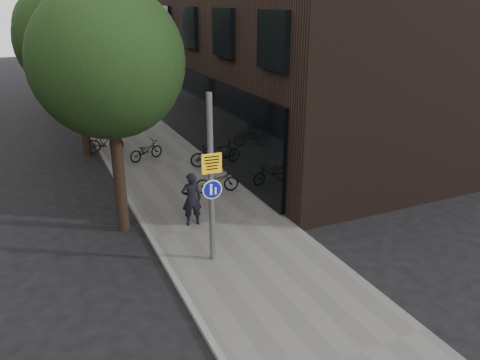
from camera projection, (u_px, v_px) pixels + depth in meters
ground at (259, 282)px, 12.29m from camera, size 120.00×120.00×0.00m
sidewalk at (163, 165)px, 20.85m from camera, size 4.50×60.00×0.12m
curb_edge at (112, 172)px, 19.98m from camera, size 0.15×60.00×0.13m
street_tree_near at (110, 68)px, 13.41m from camera, size 4.40×4.40×7.50m
street_tree_mid at (76, 44)px, 20.63m from camera, size 5.00×5.00×7.80m
street_tree_far at (59, 32)px, 28.27m from camera, size 5.00×5.00×7.80m
signpost at (211, 180)px, 12.32m from camera, size 0.54×0.16×4.68m
pedestrian at (192, 199)px, 14.86m from camera, size 0.69×0.50×1.77m
parked_bike_facade_near at (217, 181)px, 17.58m from camera, size 1.75×0.85×0.88m
parked_bike_facade_far at (210, 155)px, 20.25m from camera, size 1.78×0.86×1.03m
parked_bike_curb_near at (146, 151)px, 21.14m from camera, size 1.78×1.12×0.88m
parked_bike_curb_far at (105, 142)px, 22.18m from camera, size 1.77×0.78×1.03m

